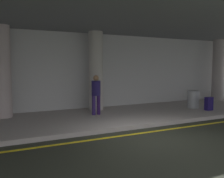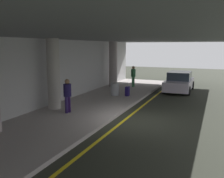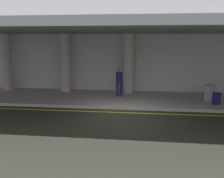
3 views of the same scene
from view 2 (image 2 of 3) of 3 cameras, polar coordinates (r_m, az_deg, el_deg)
ground_plane at (r=11.62m, az=5.48°, el=-7.28°), size 60.00×60.00×0.00m
sidewalk at (r=12.83m, az=-7.89°, el=-5.34°), size 26.00×4.20×0.15m
lane_stripe_yellow at (r=11.77m, az=3.09°, el=-7.00°), size 26.00×0.14×0.01m
support_column_center at (r=13.24m, az=-13.29°, el=3.34°), size 0.67×0.67×3.65m
support_column_right_mid at (r=20.23m, az=0.24°, el=5.74°), size 0.67×0.67×3.65m
ceiling_overhang at (r=12.15m, az=-6.25°, el=12.32°), size 28.00×13.20×0.30m
terminal_back_wall at (r=13.77m, az=-16.15°, el=3.14°), size 26.00×0.30×3.80m
car_silver at (r=19.58m, az=15.21°, el=1.55°), size 4.10×1.92×1.50m
traveler_with_luggage at (r=20.18m, az=4.91°, el=3.24°), size 0.38×0.38×1.68m
person_waiting_for_ride at (r=12.37m, az=-10.21°, el=-1.03°), size 0.38×0.38×1.68m
suitcase_upright_primary at (r=16.49m, az=3.55°, el=-0.50°), size 0.36×0.22×0.90m
trash_bin_steel at (r=16.62m, az=0.64°, el=-0.01°), size 0.56×0.56×0.85m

